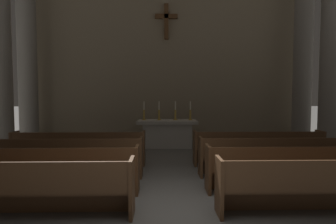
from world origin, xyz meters
TOP-DOWN VIEW (x-y plane):
  - ground_plane at (0.00, 0.00)m, footprint 80.00×80.00m
  - pew_left_row_1 at (-2.47, -0.04)m, footprint 3.59×0.50m
  - pew_left_row_2 at (-2.47, 1.09)m, footprint 3.59×0.50m
  - pew_left_row_3 at (-2.47, 2.22)m, footprint 3.59×0.50m
  - pew_left_row_4 at (-2.47, 3.36)m, footprint 3.59×0.50m
  - pew_right_row_1 at (2.47, -0.04)m, footprint 3.59×0.50m
  - pew_right_row_2 at (2.47, 1.09)m, footprint 3.59×0.50m
  - pew_right_row_3 at (2.47, 2.22)m, footprint 3.59×0.50m
  - pew_right_row_4 at (2.47, 3.36)m, footprint 3.59×0.50m
  - column_right_third at (5.37, 4.91)m, footprint 1.07×1.07m
  - column_left_fourth at (-5.37, 6.87)m, footprint 1.07×1.07m
  - column_right_fourth at (5.37, 6.87)m, footprint 1.07×1.07m
  - altar at (0.00, 6.07)m, footprint 2.20×0.90m
  - candlestick_outer_left at (-0.85, 6.07)m, footprint 0.16×0.16m
  - candlestick_inner_left at (-0.30, 6.07)m, footprint 0.16×0.16m
  - candlestick_inner_right at (0.30, 6.07)m, footprint 0.16×0.16m
  - candlestick_outer_right at (0.85, 6.07)m, footprint 0.16×0.16m
  - apse_with_cross at (0.00, 7.85)m, footprint 11.89×0.42m

SIDE VIEW (x-z plane):
  - ground_plane at x=0.00m, z-range 0.00..0.00m
  - pew_left_row_1 at x=-2.47m, z-range 0.00..0.95m
  - pew_left_row_2 at x=-2.47m, z-range 0.00..0.95m
  - pew_left_row_3 at x=-2.47m, z-range 0.00..0.95m
  - pew_left_row_4 at x=-2.47m, z-range 0.00..0.95m
  - pew_right_row_1 at x=2.47m, z-range 0.00..0.95m
  - pew_right_row_2 at x=2.47m, z-range 0.00..0.95m
  - pew_right_row_3 at x=2.47m, z-range 0.00..0.95m
  - pew_right_row_4 at x=2.47m, z-range 0.00..0.95m
  - altar at x=0.00m, z-range 0.03..1.04m
  - candlestick_outer_left at x=-0.85m, z-range 0.89..1.57m
  - candlestick_inner_left at x=-0.30m, z-range 0.89..1.57m
  - candlestick_inner_right at x=0.30m, z-range 0.89..1.57m
  - candlestick_outer_right at x=0.85m, z-range 0.89..1.57m
  - column_right_third at x=5.37m, z-range -0.09..7.55m
  - column_left_fourth at x=-5.37m, z-range -0.09..7.55m
  - column_right_fourth at x=5.37m, z-range -0.09..7.55m
  - apse_with_cross at x=0.00m, z-range 0.00..8.98m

